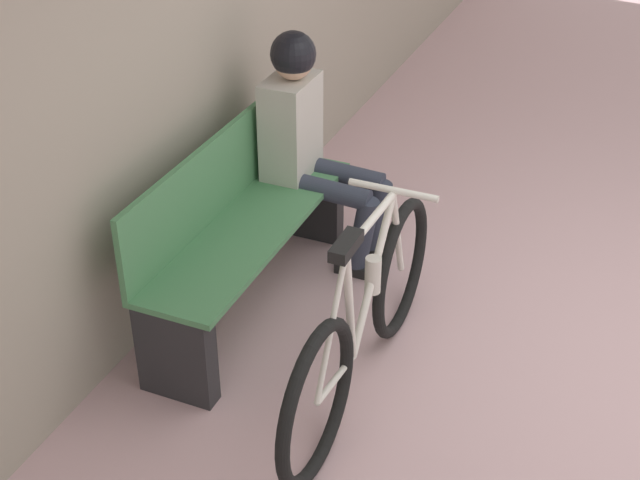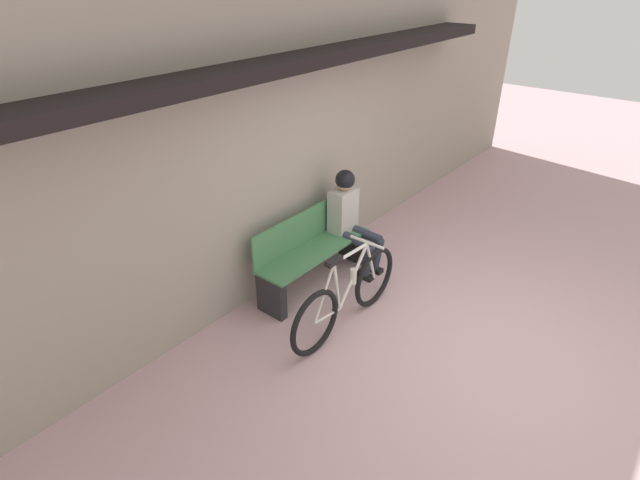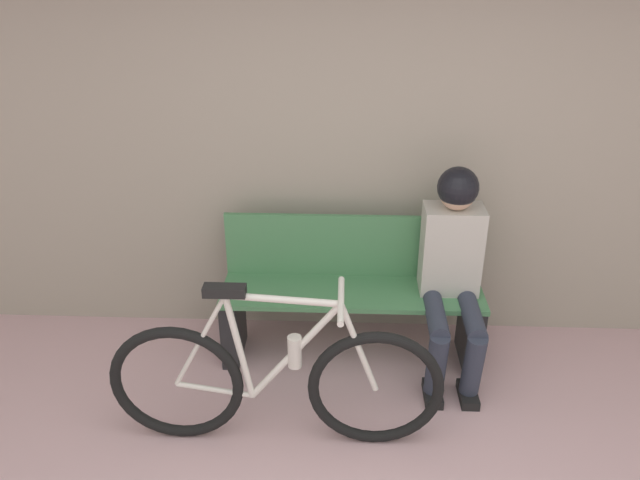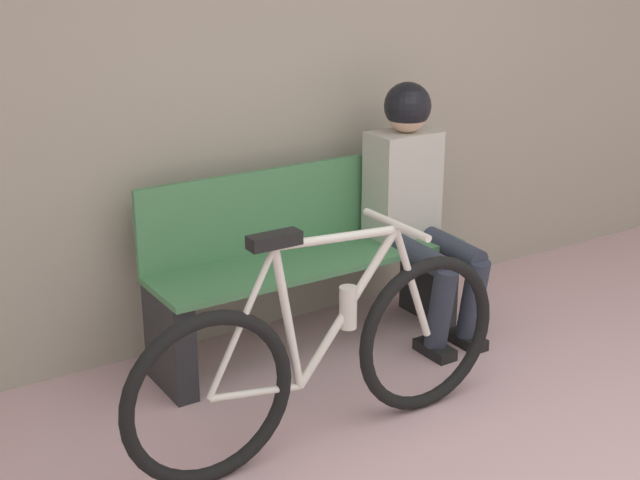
% 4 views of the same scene
% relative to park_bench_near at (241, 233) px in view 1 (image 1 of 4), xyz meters
% --- Properties ---
extents(park_bench_near, '(1.56, 0.42, 0.88)m').
position_rel_park_bench_near_xyz_m(park_bench_near, '(0.00, 0.00, 0.00)').
color(park_bench_near, '#477F51').
rests_on(park_bench_near, ground_plane).
extents(bicycle, '(1.69, 0.40, 0.92)m').
position_rel_park_bench_near_xyz_m(bicycle, '(-0.38, -0.78, -0.04)').
color(bicycle, black).
rests_on(bicycle, ground_plane).
extents(person_seated, '(0.34, 0.64, 1.25)m').
position_rel_park_bench_near_xyz_m(person_seated, '(0.57, -0.12, 0.31)').
color(person_seated, '#2D3342').
rests_on(person_seated, ground_plane).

